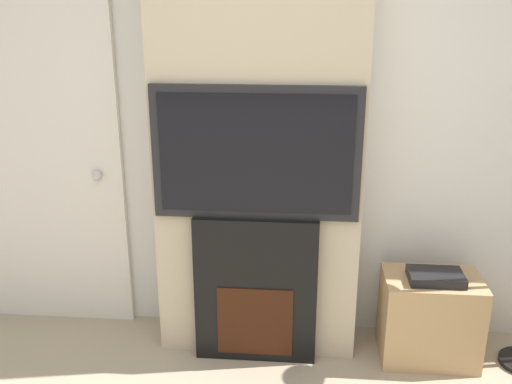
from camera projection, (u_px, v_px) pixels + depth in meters
name	position (u px, v px, depth m)	size (l,w,h in m)	color
wall_back	(262.00, 106.00, 3.16)	(6.00, 0.06, 2.70)	silver
chimney_breast	(259.00, 113.00, 2.97)	(1.09, 0.34, 2.70)	#BCAD8E
fireplace	(256.00, 289.00, 3.11)	(0.66, 0.15, 0.83)	black
television	(256.00, 153.00, 2.86)	(1.06, 0.07, 0.69)	black
media_stand	(430.00, 316.00, 3.14)	(0.52, 0.35, 0.54)	tan
entry_door	(44.00, 166.00, 3.32)	(0.93, 0.09, 1.98)	silver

